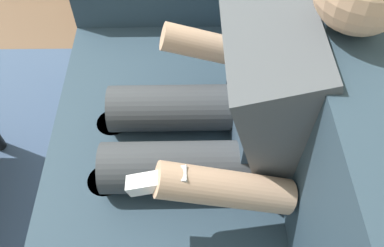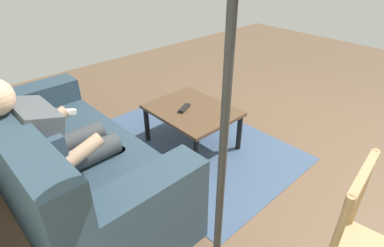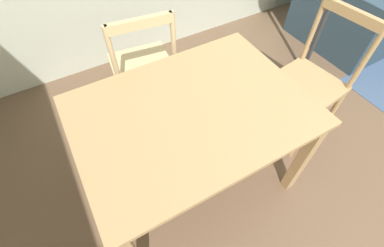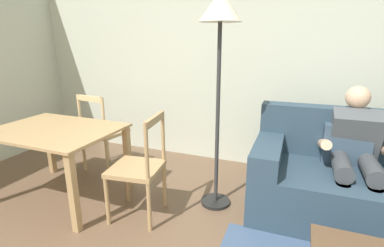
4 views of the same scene
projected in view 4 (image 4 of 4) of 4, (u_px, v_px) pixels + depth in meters
The scene contains 7 objects.
wall_back at pixel (247, 64), 3.43m from camera, with size 6.03×0.12×2.52m, color beige.
couch at pixel (367, 183), 2.48m from camera, with size 1.95×0.96×0.92m.
person_lounging at pixel (355, 152), 2.49m from camera, with size 0.60×0.92×1.14m.
dining_table at pixel (56, 140), 2.76m from camera, with size 1.18×0.87×0.72m.
dining_chair_near_wall at pixel (104, 133), 3.42m from camera, with size 0.47×0.47×0.94m.
dining_chair_facing_couch at pixel (139, 168), 2.47m from camera, with size 0.47×0.47×0.94m.
floor_lamp at pixel (220, 29), 2.34m from camera, with size 0.36×0.36×1.91m.
Camera 4 is at (0.67, -0.68, 1.53)m, focal length 26.73 mm.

